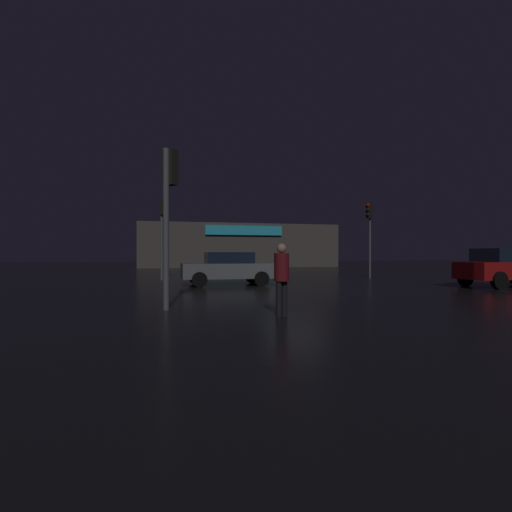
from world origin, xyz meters
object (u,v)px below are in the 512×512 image
(store_building, at_px, (237,246))
(traffic_signal_cross_right, at_px, (169,198))
(traffic_signal_main, at_px, (369,222))
(car_near, at_px, (228,268))
(car_far, at_px, (507,267))
(pedestrian, at_px, (282,274))
(traffic_signal_cross_left, at_px, (163,222))

(store_building, relative_size, traffic_signal_cross_right, 5.29)
(traffic_signal_main, distance_m, traffic_signal_cross_right, 16.41)
(car_near, bearing_deg, car_far, -19.31)
(car_near, height_order, pedestrian, pedestrian)
(store_building, xyz_separation_m, traffic_signal_cross_right, (-9.00, -34.60, 0.50))
(traffic_signal_cross_left, bearing_deg, traffic_signal_cross_right, -90.94)
(traffic_signal_cross_left, height_order, car_near, traffic_signal_cross_left)
(car_near, distance_m, pedestrian, 9.41)
(car_far, bearing_deg, traffic_signal_main, 106.75)
(traffic_signal_cross_right, height_order, car_near, traffic_signal_cross_right)
(traffic_signal_main, relative_size, pedestrian, 2.72)
(traffic_signal_cross_right, distance_m, car_far, 14.94)
(car_near, xyz_separation_m, car_far, (11.43, -4.01, 0.07))
(store_building, height_order, car_near, store_building)
(traffic_signal_cross_right, xyz_separation_m, car_far, (14.38, 3.56, -1.99))
(traffic_signal_cross_right, distance_m, pedestrian, 3.57)
(store_building, height_order, traffic_signal_main, store_building)
(car_near, relative_size, car_far, 0.91)
(traffic_signal_cross_left, relative_size, traffic_signal_cross_right, 1.08)
(traffic_signal_main, height_order, traffic_signal_cross_left, traffic_signal_main)
(traffic_signal_cross_left, bearing_deg, car_near, -58.19)
(traffic_signal_main, xyz_separation_m, traffic_signal_cross_right, (-12.12, -11.05, -0.49))
(car_far, bearing_deg, pedestrian, -155.75)
(car_near, distance_m, car_far, 12.11)
(store_building, bearing_deg, car_near, -102.63)
(car_near, bearing_deg, traffic_signal_cross_left, 121.81)
(traffic_signal_cross_left, bearing_deg, store_building, 68.72)
(traffic_signal_cross_left, distance_m, car_far, 16.65)
(traffic_signal_main, xyz_separation_m, traffic_signal_cross_left, (-11.93, 0.94, -0.20))
(store_building, relative_size, car_far, 4.71)
(store_building, height_order, traffic_signal_cross_right, store_building)
(traffic_signal_cross_left, xyz_separation_m, pedestrian, (2.23, -13.82, -2.17))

